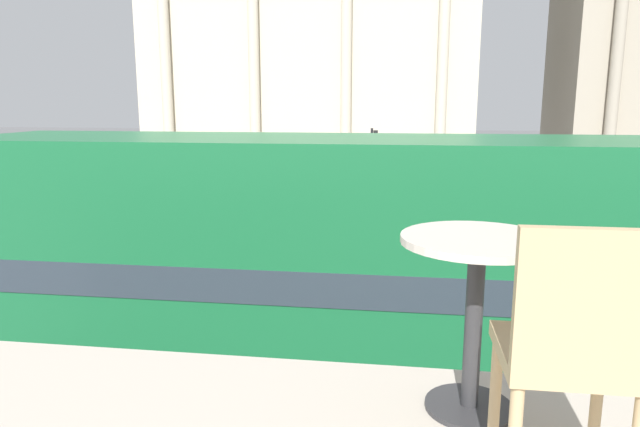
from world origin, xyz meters
The scene contains 12 objects.
double_decker_bus centered at (-0.07, 5.34, 2.40)m, with size 11.32×2.76×4.33m.
cafe_dining_table centered at (0.78, -0.35, 4.11)m, with size 0.60×0.60×0.73m.
cafe_chair_0 centered at (1.00, -0.88, 4.09)m, with size 0.40×0.40×0.91m.
plaza_building_left centered at (-8.04, 50.97, 11.38)m, with size 29.76×11.43×22.75m.
traffic_light_near centered at (4.33, 10.31, 2.17)m, with size 0.42×0.24×3.30m.
traffic_light_mid centered at (-3.77, 16.65, 2.13)m, with size 0.42×0.24×3.23m.
traffic_light_far centered at (-0.82, 24.60, 2.36)m, with size 0.42×0.24×3.61m.
car_maroon centered at (3.62, 17.64, 0.70)m, with size 4.20×1.93×1.35m.
car_white centered at (7.78, 25.33, 0.70)m, with size 4.20×1.93×1.35m.
pedestrian_grey centered at (-5.92, 28.62, 0.99)m, with size 0.32×0.32×1.71m.
pedestrian_yellow centered at (1.33, 28.67, 1.00)m, with size 0.32×0.32×1.74m.
pedestrian_white centered at (-6.44, 11.43, 1.05)m, with size 0.32×0.32×1.80m.
Camera 1 is at (0.47, -2.56, 4.81)m, focal length 32.00 mm.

